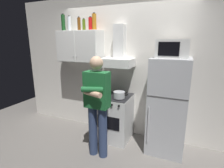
# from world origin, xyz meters

# --- Properties ---
(ground_plane) EXTENTS (7.00, 7.00, 0.00)m
(ground_plane) POSITION_xyz_m (0.00, 0.00, 0.00)
(ground_plane) COLOR slate
(back_wall_tiled) EXTENTS (4.80, 0.10, 2.70)m
(back_wall_tiled) POSITION_xyz_m (0.00, 0.60, 1.35)
(back_wall_tiled) COLOR silver
(back_wall_tiled) RESTS_ON ground_plane
(upper_cabinet) EXTENTS (0.90, 0.37, 0.60)m
(upper_cabinet) POSITION_xyz_m (-0.85, 0.37, 1.75)
(upper_cabinet) COLOR white
(stove_oven) EXTENTS (0.60, 0.62, 0.87)m
(stove_oven) POSITION_xyz_m (-0.05, 0.25, 0.43)
(stove_oven) COLOR silver
(stove_oven) RESTS_ON ground_plane
(range_hood) EXTENTS (0.60, 0.44, 0.75)m
(range_hood) POSITION_xyz_m (-0.05, 0.38, 1.60)
(range_hood) COLOR white
(refrigerator) EXTENTS (0.60, 0.62, 1.60)m
(refrigerator) POSITION_xyz_m (0.90, 0.25, 0.80)
(refrigerator) COLOR silver
(refrigerator) RESTS_ON ground_plane
(microwave) EXTENTS (0.48, 0.37, 0.28)m
(microwave) POSITION_xyz_m (0.90, 0.27, 1.74)
(microwave) COLOR silver
(microwave) RESTS_ON refrigerator
(person_standing) EXTENTS (0.38, 0.33, 1.64)m
(person_standing) POSITION_xyz_m (-0.10, -0.36, 0.90)
(person_standing) COLOR navy
(person_standing) RESTS_ON ground_plane
(cooking_pot) EXTENTS (0.31, 0.21, 0.11)m
(cooking_pot) POSITION_xyz_m (0.08, 0.13, 0.93)
(cooking_pot) COLOR #B7BABF
(cooking_pot) RESTS_ON stove_oven
(bottle_beer_brown) EXTENTS (0.06, 0.06, 0.26)m
(bottle_beer_brown) POSITION_xyz_m (-0.86, 0.39, 2.17)
(bottle_beer_brown) COLOR brown
(bottle_beer_brown) RESTS_ON upper_cabinet
(bottle_soda_red) EXTENTS (0.08, 0.08, 0.25)m
(bottle_soda_red) POSITION_xyz_m (-0.62, 0.41, 2.17)
(bottle_soda_red) COLOR red
(bottle_soda_red) RESTS_ON upper_cabinet
(bottle_vodka_clear) EXTENTS (0.07, 0.07, 0.29)m
(bottle_vodka_clear) POSITION_xyz_m (-1.10, 0.41, 2.19)
(bottle_vodka_clear) COLOR silver
(bottle_vodka_clear) RESTS_ON upper_cabinet
(bottle_liquor_amber) EXTENTS (0.08, 0.08, 0.31)m
(bottle_liquor_amber) POSITION_xyz_m (-0.52, 0.38, 2.20)
(bottle_liquor_amber) COLOR #B7721E
(bottle_liquor_amber) RESTS_ON upper_cabinet
(bottle_olive_oil) EXTENTS (0.06, 0.06, 0.22)m
(bottle_olive_oil) POSITION_xyz_m (-0.76, 0.40, 2.15)
(bottle_olive_oil) COLOR #4C6B19
(bottle_olive_oil) RESTS_ON upper_cabinet
(bottle_wine_green) EXTENTS (0.08, 0.08, 0.33)m
(bottle_wine_green) POSITION_xyz_m (-1.21, 0.36, 2.21)
(bottle_wine_green) COLOR #19471E
(bottle_wine_green) RESTS_ON upper_cabinet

